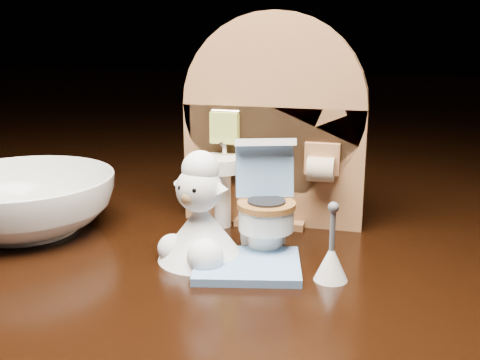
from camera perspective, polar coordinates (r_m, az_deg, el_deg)
The scene contains 6 objects.
backdrop_panel at distance 0.43m, azimuth 3.09°, elevation 4.40°, with size 0.13×0.05×0.15m.
toy_toilet at distance 0.39m, azimuth 2.38°, elevation -2.78°, with size 0.04×0.05×0.07m.
bath_mat at distance 0.36m, azimuth 0.70°, elevation -8.11°, with size 0.06×0.05×0.00m, color #6B99CE.
toilet_brush at distance 0.35m, azimuth 8.65°, elevation -7.49°, with size 0.02×0.02×0.05m.
plush_lamb at distance 0.37m, azimuth -3.81°, elevation -4.03°, with size 0.06×0.06×0.07m.
ceramic_bowl at distance 0.45m, azimuth -19.78°, elevation -2.08°, with size 0.13×0.13×0.04m, color white.
Camera 1 is at (0.08, -0.35, 0.15)m, focal length 45.00 mm.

